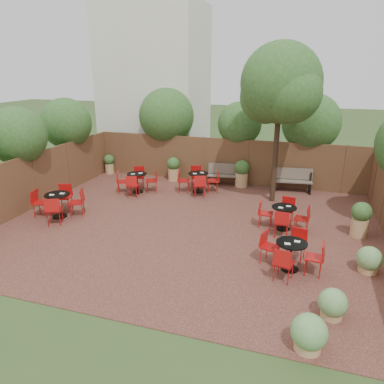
% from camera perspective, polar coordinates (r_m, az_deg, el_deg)
% --- Properties ---
extents(ground, '(80.00, 80.00, 0.00)m').
position_cam_1_polar(ground, '(12.05, -0.30, -5.29)').
color(ground, '#354F23').
rests_on(ground, ground).
extents(courtyard_paving, '(12.00, 10.00, 0.02)m').
position_cam_1_polar(courtyard_paving, '(12.04, -0.30, -5.24)').
color(courtyard_paving, '#3B1D18').
rests_on(courtyard_paving, ground).
extents(fence_back, '(12.00, 0.08, 2.00)m').
position_cam_1_polar(fence_back, '(16.30, 5.12, 4.87)').
color(fence_back, '#50371D').
rests_on(fence_back, ground).
extents(fence_left, '(0.08, 10.00, 2.00)m').
position_cam_1_polar(fence_left, '(14.59, -23.36, 1.67)').
color(fence_left, '#50371D').
rests_on(fence_left, ground).
extents(neighbour_building, '(5.00, 4.00, 8.00)m').
position_cam_1_polar(neighbour_building, '(20.08, -5.75, 16.17)').
color(neighbour_building, silver).
rests_on(neighbour_building, ground).
extents(overhang_foliage, '(15.47, 10.45, 2.58)m').
position_cam_1_polar(overhang_foliage, '(14.69, 0.20, 10.12)').
color(overhang_foliage, '#28531B').
rests_on(overhang_foliage, ground).
extents(courtyard_tree, '(2.93, 2.86, 5.83)m').
position_cam_1_polar(courtyard_tree, '(13.68, 13.64, 15.52)').
color(courtyard_tree, black).
rests_on(courtyard_tree, courtyard_paving).
extents(park_bench_left, '(1.55, 0.69, 0.93)m').
position_cam_1_polar(park_bench_left, '(16.06, 5.14, 2.80)').
color(park_bench_left, brown).
rests_on(park_bench_left, courtyard_paving).
extents(park_bench_right, '(1.60, 0.69, 0.96)m').
position_cam_1_polar(park_bench_right, '(15.72, 15.50, 1.88)').
color(park_bench_right, brown).
rests_on(park_bench_right, courtyard_paving).
extents(bistro_tables, '(9.52, 6.84, 0.96)m').
position_cam_1_polar(bistro_tables, '(12.82, -2.22, -1.43)').
color(bistro_tables, black).
rests_on(bistro_tables, courtyard_paving).
extents(planters, '(11.39, 4.45, 1.17)m').
position_cam_1_polar(planters, '(15.03, 4.55, 2.13)').
color(planters, tan).
rests_on(planters, courtyard_paving).
extents(low_shrubs, '(2.06, 3.93, 0.72)m').
position_cam_1_polar(low_shrubs, '(8.59, 22.00, -14.97)').
color(low_shrubs, tan).
rests_on(low_shrubs, courtyard_paving).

